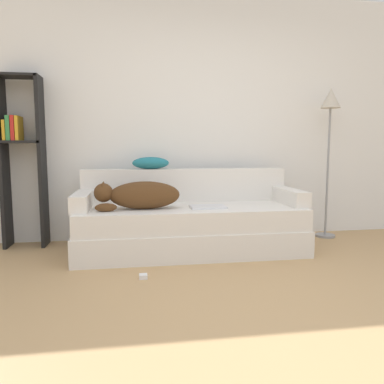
{
  "coord_description": "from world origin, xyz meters",
  "views": [
    {
      "loc": [
        -0.74,
        -1.92,
        1.01
      ],
      "look_at": [
        -0.2,
        1.53,
        0.6
      ],
      "focal_mm": 35.0,
      "sensor_mm": 36.0,
      "label": 1
    }
  ],
  "objects": [
    {
      "name": "throw_pillow",
      "position": [
        -0.56,
        1.99,
        0.86
      ],
      "size": [
        0.38,
        0.2,
        0.13
      ],
      "color": "teal",
      "rests_on": "couch_backrest"
    },
    {
      "name": "ground_plane",
      "position": [
        0.0,
        0.0,
        0.0
      ],
      "size": [
        20.0,
        20.0,
        0.0
      ],
      "primitive_type": "plane",
      "color": "tan"
    },
    {
      "name": "couch",
      "position": [
        -0.2,
        1.63,
        0.22
      ],
      "size": [
        2.17,
        0.84,
        0.45
      ],
      "color": "silver",
      "rests_on": "ground_plane"
    },
    {
      "name": "wall_back",
      "position": [
        0.0,
        2.29,
        1.35
      ],
      "size": [
        7.88,
        0.06,
        2.7
      ],
      "color": "white",
      "rests_on": "ground_plane"
    },
    {
      "name": "floor_lamp",
      "position": [
        1.42,
        2.0,
        1.34
      ],
      "size": [
        0.22,
        0.22,
        1.67
      ],
      "color": "gray",
      "rests_on": "ground_plane"
    },
    {
      "name": "dog",
      "position": [
        -0.69,
        1.53,
        0.58
      ],
      "size": [
        0.78,
        0.25,
        0.26
      ],
      "color": "#513319",
      "rests_on": "couch"
    },
    {
      "name": "bookshelf",
      "position": [
        -1.86,
        2.1,
        0.97
      ],
      "size": [
        0.41,
        0.26,
        1.73
      ],
      "color": "black",
      "rests_on": "ground_plane"
    },
    {
      "name": "laptop",
      "position": [
        -0.05,
        1.51,
        0.46
      ],
      "size": [
        0.34,
        0.22,
        0.02
      ],
      "rotation": [
        0.0,
        0.0,
        0.02
      ],
      "color": "silver",
      "rests_on": "couch"
    },
    {
      "name": "couch_backrest",
      "position": [
        -0.2,
        1.98,
        0.62
      ],
      "size": [
        2.13,
        0.15,
        0.34
      ],
      "color": "silver",
      "rests_on": "couch"
    },
    {
      "name": "couch_arm_left",
      "position": [
        -1.21,
        1.62,
        0.53
      ],
      "size": [
        0.15,
        0.65,
        0.15
      ],
      "color": "silver",
      "rests_on": "couch"
    },
    {
      "name": "power_adapter",
      "position": [
        -0.68,
        0.93,
        0.02
      ],
      "size": [
        0.06,
        0.06,
        0.03
      ],
      "color": "white",
      "rests_on": "ground_plane"
    },
    {
      "name": "couch_arm_right",
      "position": [
        0.81,
        1.62,
        0.53
      ],
      "size": [
        0.15,
        0.65,
        0.15
      ],
      "color": "silver",
      "rests_on": "couch"
    }
  ]
}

